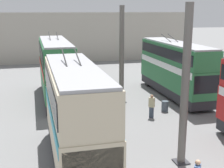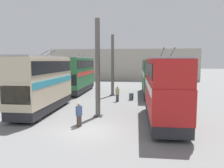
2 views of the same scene
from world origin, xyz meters
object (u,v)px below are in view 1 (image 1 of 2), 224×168
Objects in this scene: person_aisle_midway at (152,105)px; bus_right_mid at (75,111)px; bus_left_far at (175,66)px; bus_right_far at (56,66)px; oil_drum at (165,106)px.

bus_right_mid is at bearing -4.38° from person_aisle_midway.
bus_right_far reaches higher than bus_left_far.
person_aisle_midway is (5.90, -6.51, -2.02)m from bus_right_mid.
bus_right_far is at bearing 0.00° from bus_right_mid.
bus_right_mid is 11.06m from oil_drum.
person_aisle_midway is 2.06m from oil_drum.
bus_right_mid is (-11.26, 10.88, 0.10)m from bus_left_far.
bus_right_mid is 5.26× the size of person_aisle_midway.
bus_right_mid reaches higher than person_aisle_midway.
bus_right_far is 12.75× the size of oil_drum.
bus_left_far is 11.00m from bus_right_far.
oil_drum is at bearing -125.44° from bus_right_far.
bus_right_far is at bearing -93.40° from person_aisle_midway.
bus_left_far reaches higher than oil_drum.
person_aisle_midway is at bearing 125.71° from oil_drum.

